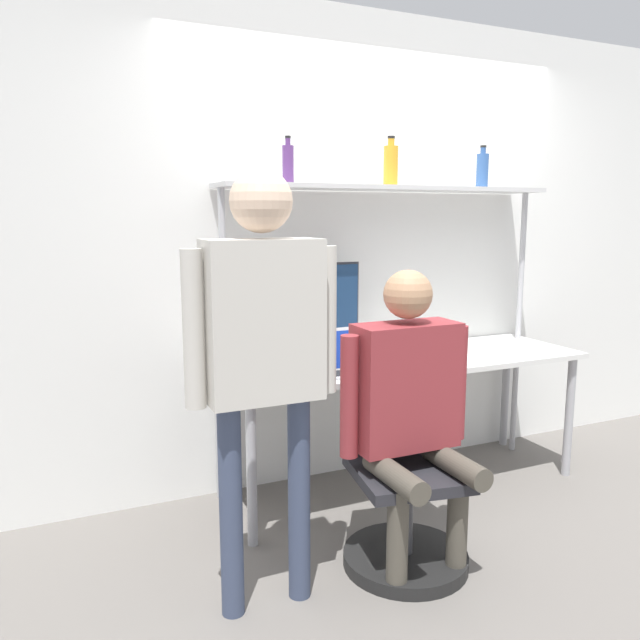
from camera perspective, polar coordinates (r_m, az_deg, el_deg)
ground_plane at (r=3.52m, az=10.56°, el=-16.84°), size 12.00×12.00×0.00m
wall_back at (r=3.78m, az=4.84°, el=6.43°), size 8.00×0.06×2.70m
desk at (r=3.56m, az=7.59°, el=-4.56°), size 2.10×0.68×0.76m
shelf_unit at (r=3.61m, az=6.39°, el=8.90°), size 2.00×0.31×1.72m
monitor at (r=3.45m, az=-0.33°, el=1.24°), size 0.52×0.23×0.53m
laptop at (r=3.22m, az=2.63°, el=-3.63°), size 0.33×0.22×0.22m
cell_phone at (r=3.34m, az=6.48°, el=-4.16°), size 0.07×0.15×0.01m
office_chair at (r=2.94m, az=7.60°, el=-16.23°), size 0.56×0.56×0.91m
person_seated at (r=2.72m, az=8.21°, el=-6.96°), size 0.62×0.46×1.33m
person_standing at (r=2.35m, az=-5.21°, el=-1.38°), size 0.60×0.23×1.72m
bottle_purple at (r=3.35m, az=-2.94°, el=14.10°), size 0.06×0.06×0.24m
bottle_blue at (r=3.98m, az=14.62°, el=13.13°), size 0.07×0.07×0.25m
bottle_amber at (r=3.61m, az=6.42°, el=13.92°), size 0.08×0.08×0.27m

